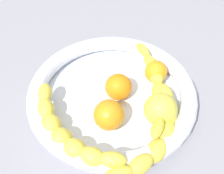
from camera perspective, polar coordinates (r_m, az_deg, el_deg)
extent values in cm
cube|color=gray|center=(56.21, 0.00, -4.51)|extent=(120.00, 120.00, 3.00)
cylinder|color=white|center=(54.19, 0.00, -2.87)|extent=(32.99, 32.99, 2.13)
torus|color=white|center=(52.04, 0.00, -0.94)|extent=(35.40, 35.40, 3.45)
ellipsoid|color=yellow|center=(40.96, 1.42, -19.52)|extent=(3.30, 5.55, 2.42)
ellipsoid|color=yellow|center=(42.43, 6.62, -17.35)|extent=(4.93, 5.97, 2.95)
ellipsoid|color=yellow|center=(44.56, 10.30, -14.17)|extent=(6.06, 6.19, 3.47)
ellipsoid|color=yellow|center=(46.68, 12.43, -10.20)|extent=(6.26, 5.70, 3.47)
ellipsoid|color=yellow|center=(48.65, 13.13, -5.81)|extent=(5.82, 4.27, 2.95)
ellipsoid|color=yellow|center=(50.72, 12.48, -1.66)|extent=(5.21, 2.43, 2.42)
ellipsoid|color=yellow|center=(51.00, -15.21, -1.41)|extent=(4.70, 2.97, 2.67)
ellipsoid|color=yellow|center=(49.13, -15.02, -4.87)|extent=(4.97, 3.83, 3.14)
ellipsoid|color=yellow|center=(47.39, -13.87, -8.36)|extent=(5.56, 5.07, 3.62)
ellipsoid|color=yellow|center=(45.93, -11.68, -11.70)|extent=(6.07, 5.96, 4.10)
ellipsoid|color=yellow|center=(43.96, -8.63, -14.02)|extent=(5.72, 5.79, 3.62)
ellipsoid|color=yellow|center=(42.46, -4.57, -15.69)|extent=(4.93, 5.48, 3.14)
ellipsoid|color=yellow|center=(41.52, 0.24, -16.44)|extent=(3.78, 5.08, 2.67)
ellipsoid|color=yellow|center=(44.30, 10.51, -9.27)|extent=(5.09, 4.32, 2.11)
ellipsoid|color=yellow|center=(47.14, 11.34, -6.29)|extent=(5.30, 4.18, 2.49)
ellipsoid|color=yellow|center=(50.07, 11.43, -3.53)|extent=(5.28, 4.00, 2.87)
ellipsoid|color=yellow|center=(53.04, 10.91, -1.03)|extent=(5.03, 3.75, 3.25)
ellipsoid|color=yellow|center=(54.73, 10.13, 2.45)|extent=(4.82, 3.07, 2.87)
ellipsoid|color=yellow|center=(56.45, 8.84, 5.64)|extent=(5.09, 3.36, 2.49)
ellipsoid|color=yellow|center=(58.15, 7.12, 8.53)|extent=(5.14, 3.60, 2.11)
sphere|color=orange|center=(55.71, 10.10, 3.51)|extent=(5.07, 5.07, 5.07)
sphere|color=orange|center=(51.37, 1.48, 0.02)|extent=(5.62, 5.62, 5.62)
sphere|color=orange|center=(46.73, -0.72, -6.45)|extent=(5.95, 5.95, 5.95)
sphere|color=#D9CD43|center=(48.02, 11.16, -5.12)|extent=(6.50, 6.50, 6.50)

